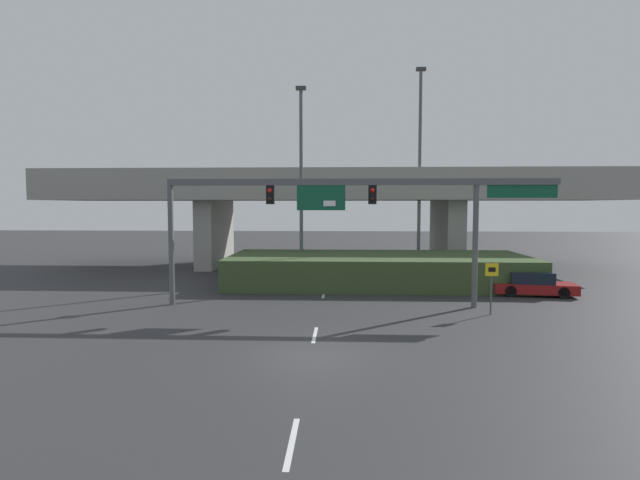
% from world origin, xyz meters
% --- Properties ---
extents(ground_plane, '(160.00, 160.00, 0.00)m').
position_xyz_m(ground_plane, '(0.00, 0.00, 0.00)').
color(ground_plane, '#2D2D30').
extents(lane_markings, '(0.14, 38.18, 0.01)m').
position_xyz_m(lane_markings, '(0.00, 11.53, 0.00)').
color(lane_markings, silver).
rests_on(lane_markings, ground).
extents(signal_gantry, '(19.50, 0.44, 6.43)m').
position_xyz_m(signal_gantry, '(1.50, 8.25, 5.31)').
color(signal_gantry, '#515456').
rests_on(signal_gantry, ground).
extents(speed_limit_sign, '(0.60, 0.11, 2.48)m').
position_xyz_m(speed_limit_sign, '(8.01, 6.55, 1.62)').
color(speed_limit_sign, '#4C4C4C').
rests_on(speed_limit_sign, ground).
extents(highway_light_pole_near, '(0.70, 0.36, 15.00)m').
position_xyz_m(highway_light_pole_near, '(6.68, 20.17, 7.88)').
color(highway_light_pole_near, '#515456').
rests_on(highway_light_pole_near, ground).
extents(highway_light_pole_far, '(0.70, 0.36, 13.12)m').
position_xyz_m(highway_light_pole_far, '(-1.77, 17.45, 6.94)').
color(highway_light_pole_far, '#515456').
rests_on(highway_light_pole_far, ground).
extents(overpass_bridge, '(45.39, 9.78, 7.87)m').
position_xyz_m(overpass_bridge, '(0.00, 24.58, 5.73)').
color(overpass_bridge, gray).
rests_on(overpass_bridge, ground).
extents(grass_embankment, '(18.94, 7.63, 1.90)m').
position_xyz_m(grass_embankment, '(3.35, 15.31, 0.95)').
color(grass_embankment, '#384C28').
rests_on(grass_embankment, ground).
extents(parked_sedan_near_right, '(4.66, 2.36, 1.37)m').
position_xyz_m(parked_sedan_near_right, '(11.87, 11.77, 0.64)').
color(parked_sedan_near_right, maroon).
rests_on(parked_sedan_near_right, ground).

